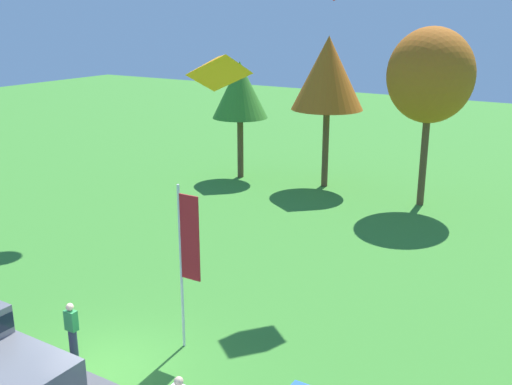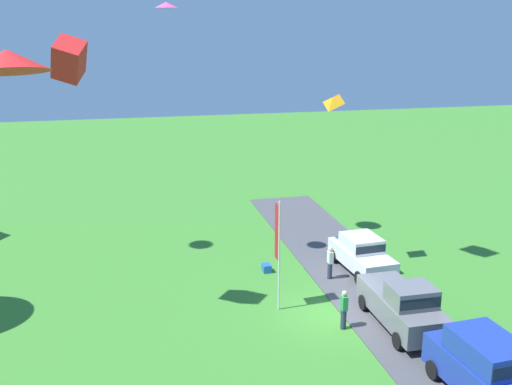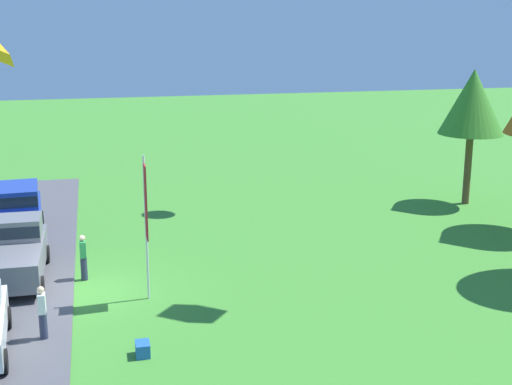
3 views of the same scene
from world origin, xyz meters
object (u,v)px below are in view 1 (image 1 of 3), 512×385
Objects in this scene: flag_banner at (187,248)px; kite_diamond_mid_center at (218,66)px; person_watching_sky at (72,330)px; tree_lone_near at (328,74)px; tree_right_of_center at (240,91)px; tree_far_right at (430,76)px.

kite_diamond_mid_center is (3.80, -3.71, 5.46)m from flag_banner.
tree_lone_near is at bearing 94.48° from person_watching_sky.
tree_far_right reaches higher than tree_right_of_center.
flag_banner is (4.10, -17.77, -3.16)m from tree_lone_near.
flag_banner is (9.24, -16.89, -2.01)m from tree_right_of_center.
person_watching_sky is 20.71m from tree_lone_near.
person_watching_sky is 20.62m from tree_far_right.
kite_diamond_mid_center is at bearing -44.34° from flag_banner.
tree_lone_near reaches higher than flag_banner.
tree_right_of_center is 10.94m from tree_far_right.
tree_lone_near is at bearing 174.64° from tree_far_right.
tree_far_right is 1.78× the size of flag_banner.
tree_far_right reaches higher than person_watching_sky.
tree_lone_near is (-1.56, 19.92, 5.46)m from person_watching_sky.
flag_banner reaches higher than person_watching_sky.
tree_far_right is (5.71, -0.54, 0.23)m from tree_lone_near.
tree_far_right is at bearing -5.36° from tree_lone_near.
flag_banner is (-1.61, -17.23, -3.39)m from tree_far_right.
tree_right_of_center is at bearing -178.21° from tree_far_right.
flag_banner is at bearing 40.25° from person_watching_sky.
person_watching_sky is at bearing -139.75° from flag_banner.
tree_right_of_center reaches higher than person_watching_sky.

